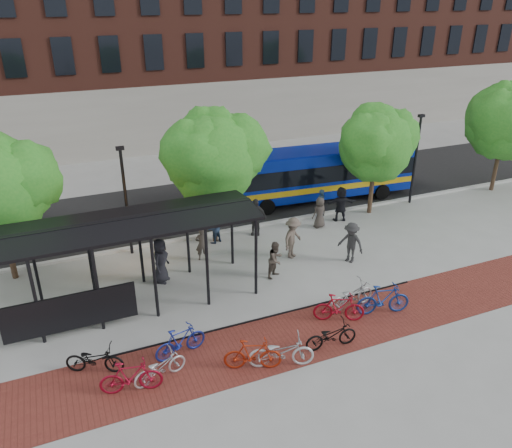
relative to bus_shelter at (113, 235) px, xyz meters
name	(u,v)px	position (x,y,z in m)	size (l,w,h in m)	color
ground	(301,259)	(8.13, 0.48, -3.00)	(160.00, 160.00, 0.00)	#9E9E99
asphalt_street	(238,199)	(8.13, 8.48, -2.99)	(160.00, 8.00, 0.01)	black
curb	(265,224)	(8.13, 4.48, -2.94)	(160.00, 0.25, 0.12)	#B7B7B2
brick_strip	(316,331)	(6.13, -4.52, -3.00)	(24.00, 3.00, 0.01)	maroon
bike_rack_rail	(272,326)	(4.83, -3.62, -3.00)	(12.00, 0.05, 0.95)	black
building_brick	(269,7)	(18.13, 26.48, 7.00)	(55.00, 14.00, 20.00)	#5D2B20
bus_shelter	(113,235)	(0.00, 0.00, 0.00)	(10.60, 3.07, 3.60)	black
tree_b	(214,152)	(5.23, 3.83, 1.46)	(5.15, 4.20, 6.47)	#382619
tree_c	(377,141)	(14.22, 3.83, 1.06)	(4.66, 3.80, 5.92)	#382619
tree_d	(507,118)	(23.23, 3.83, 1.47)	(5.39, 4.40, 6.55)	#382619
lamp_post_left	(126,198)	(1.13, 4.08, -0.25)	(0.35, 0.20, 5.12)	black
lamp_post_right	(416,157)	(17.13, 4.08, -0.25)	(0.35, 0.20, 5.12)	black
bus	(319,171)	(12.44, 6.64, -1.26)	(11.38, 3.33, 3.03)	#08209D
bike_0	(94,359)	(-1.39, -3.62, -2.51)	(0.65, 1.88, 0.99)	black
bike_1	(131,377)	(-0.47, -4.97, -2.43)	(0.53, 1.89, 1.14)	maroon
bike_2	(160,367)	(0.44, -4.77, -2.53)	(0.63, 1.79, 0.94)	#BAB9BC
bike_3	(180,341)	(1.34, -3.89, -2.44)	(0.52, 1.85, 1.11)	navy
bike_5	(253,354)	(3.30, -5.44, -2.44)	(0.53, 1.88, 1.13)	#9B240E
bike_6	(281,352)	(4.20, -5.68, -2.43)	(0.75, 2.15, 1.13)	#B3B3B5
bike_8	(331,335)	(6.17, -5.49, -2.51)	(0.65, 1.87, 0.98)	black
bike_9	(339,308)	(7.22, -4.27, -2.43)	(0.53, 1.89, 1.14)	maroon
bike_10	(351,296)	(8.07, -3.74, -2.45)	(0.73, 2.10, 1.10)	#A0A0A3
bike_11	(383,299)	(8.98, -4.51, -2.38)	(0.58, 2.07, 1.24)	navy
pedestrian_0	(161,261)	(1.86, 1.04, -2.02)	(0.96, 0.62, 1.96)	black
pedestrian_1	(202,244)	(3.98, 2.19, -2.21)	(0.58, 0.38, 1.58)	#403933
pedestrian_2	(214,228)	(5.03, 3.62, -2.22)	(0.76, 0.59, 1.56)	#1B2940
pedestrian_3	(293,238)	(7.87, 0.81, -2.02)	(1.26, 0.73, 1.96)	brown
pedestrian_4	(255,217)	(7.23, 3.68, -2.04)	(1.12, 0.47, 1.92)	#2B2B2B
pedestrian_5	(341,204)	(12.05, 3.50, -2.06)	(1.74, 0.56, 1.88)	black
pedestrian_6	(320,213)	(10.61, 3.18, -2.18)	(0.80, 0.52, 1.64)	#39332E
pedestrian_7	(321,204)	(11.27, 4.25, -2.20)	(0.59, 0.38, 1.61)	#1E3447
pedestrian_8	(276,259)	(6.43, -0.46, -2.18)	(0.79, 0.62, 1.63)	#4C4238
pedestrian_9	(351,243)	(10.07, -0.58, -2.05)	(1.23, 0.71, 1.91)	#292929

